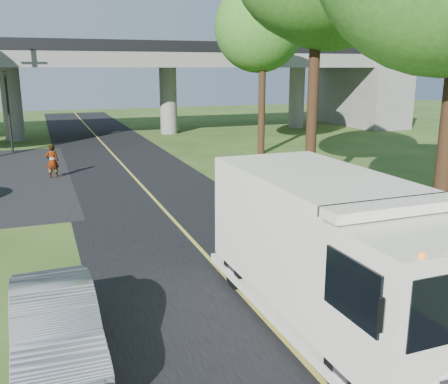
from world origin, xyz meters
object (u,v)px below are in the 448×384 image
traffic_signal (8,103)px  pedestrian (52,161)px  step_van (333,248)px  tree_right_far (268,18)px  silver_sedan (55,327)px

traffic_signal → pedestrian: bearing=-76.2°
step_van → pedestrian: 18.29m
tree_right_far → pedestrian: size_ratio=6.48×
step_van → traffic_signal: bearing=104.5°
step_van → pedestrian: bearing=105.3°
silver_sedan → traffic_signal: bearing=92.2°
traffic_signal → silver_sedan: size_ratio=1.20×
silver_sedan → pedestrian: bearing=86.8°
tree_right_far → step_van: bearing=-111.3°
tree_right_far → silver_sedan: bearing=-124.3°
silver_sedan → pedestrian: size_ratio=2.56×
traffic_signal → step_van: (7.24, -26.55, -1.48)m
silver_sedan → step_van: bearing=-7.1°
step_van → silver_sedan: (-5.56, 0.55, -1.01)m
step_van → silver_sedan: size_ratio=1.75×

